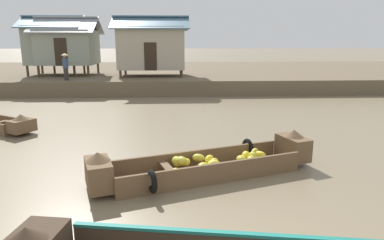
{
  "coord_description": "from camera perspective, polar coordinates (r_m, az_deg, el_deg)",
  "views": [
    {
      "loc": [
        -1.08,
        -3.55,
        3.3
      ],
      "look_at": [
        -0.51,
        6.73,
        0.91
      ],
      "focal_mm": 31.89,
      "sensor_mm": 36.0,
      "label": 1
    }
  ],
  "objects": [
    {
      "name": "banana_boat",
      "position": [
        8.59,
        2.58,
        -7.34
      ],
      "size": [
        5.77,
        2.8,
        0.94
      ],
      "color": "brown",
      "rests_on": "ground"
    },
    {
      "name": "stilt_house_left",
      "position": [
        26.55,
        -21.9,
        11.65
      ],
      "size": [
        4.24,
        3.55,
        4.11
      ],
      "color": "#4C3826",
      "rests_on": "riverbank_strip"
    },
    {
      "name": "stilt_house_mid_left",
      "position": [
        25.98,
        -19.96,
        11.53
      ],
      "size": [
        4.36,
        3.99,
        4.03
      ],
      "color": "#4C3826",
      "rests_on": "riverbank_strip"
    },
    {
      "name": "riverbank_strip",
      "position": [
        30.61,
        -1.12,
        7.73
      ],
      "size": [
        160.0,
        20.0,
        0.94
      ],
      "primitive_type": "cube",
      "color": "brown",
      "rests_on": "ground"
    },
    {
      "name": "ground_plane",
      "position": [
        13.99,
        1.37,
        -0.61
      ],
      "size": [
        300.0,
        300.0,
        0.0
      ],
      "primitive_type": "plane",
      "color": "#7A6B51"
    },
    {
      "name": "vendor_person",
      "position": [
        22.46,
        -20.41,
        8.58
      ],
      "size": [
        0.44,
        0.44,
        1.66
      ],
      "color": "#332D28",
      "rests_on": "riverbank_strip"
    },
    {
      "name": "stilt_house_mid_right",
      "position": [
        24.08,
        -6.78,
        12.02
      ],
      "size": [
        5.14,
        3.39,
        4.04
      ],
      "color": "#4C3826",
      "rests_on": "riverbank_strip"
    }
  ]
}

